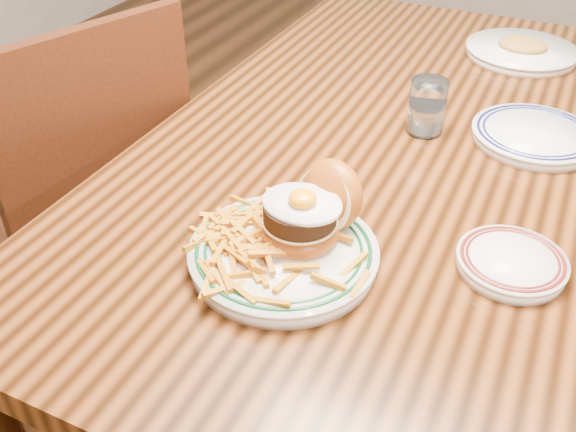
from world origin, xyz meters
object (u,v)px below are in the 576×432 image
at_px(table, 379,171).
at_px(chair_left, 85,201).
at_px(side_plate, 512,262).
at_px(main_plate, 292,238).

xyz_separation_m(table, chair_left, (-0.64, -0.19, -0.15)).
bearing_deg(side_plate, table, 138.71).
relative_size(chair_left, main_plate, 3.20).
bearing_deg(chair_left, main_plate, -1.13).
distance_m(main_plate, side_plate, 0.32).
xyz_separation_m(table, main_plate, (-0.00, -0.43, 0.13)).
height_order(table, side_plate, side_plate).
height_order(table, main_plate, main_plate).
bearing_deg(chair_left, side_plate, 11.64).
bearing_deg(main_plate, chair_left, 179.43).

